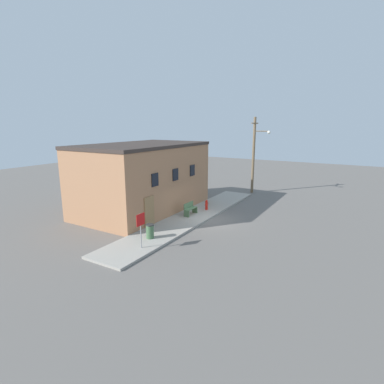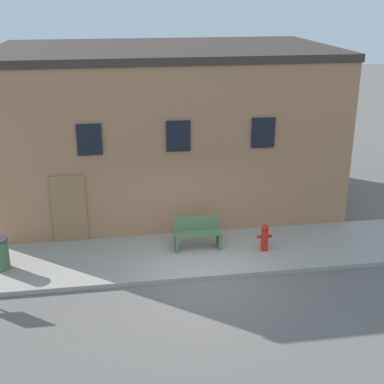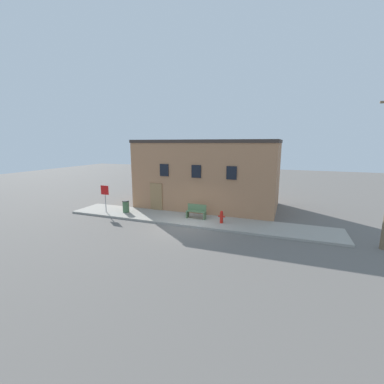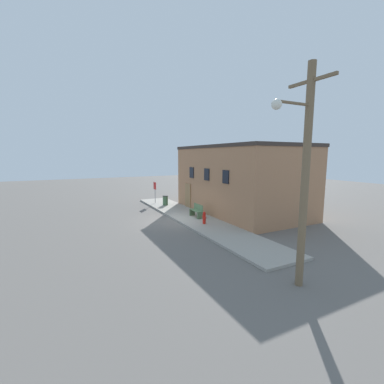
% 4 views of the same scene
% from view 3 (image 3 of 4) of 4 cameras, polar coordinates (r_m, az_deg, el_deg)
% --- Properties ---
extents(ground_plane, '(80.00, 80.00, 0.00)m').
position_cam_3_polar(ground_plane, '(16.29, -1.47, -7.80)').
color(ground_plane, '#66605B').
extents(sidewalk, '(18.47, 2.76, 0.14)m').
position_cam_3_polar(sidewalk, '(17.49, 0.25, -6.25)').
color(sidewalk, '#9E998E').
rests_on(sidewalk, ground).
extents(brick_building, '(10.94, 6.30, 5.45)m').
position_cam_3_polar(brick_building, '(21.19, 3.82, 4.09)').
color(brick_building, '#A87551').
rests_on(brick_building, ground).
extents(fire_hydrant, '(0.44, 0.21, 0.81)m').
position_cam_3_polar(fire_hydrant, '(16.65, 6.58, -5.51)').
color(fire_hydrant, red).
rests_on(fire_hydrant, sidewalk).
extents(stop_sign, '(0.68, 0.06, 2.01)m').
position_cam_3_polar(stop_sign, '(19.97, -18.78, -0.33)').
color(stop_sign, gray).
rests_on(stop_sign, sidewalk).
extents(bench, '(1.33, 0.44, 0.95)m').
position_cam_3_polar(bench, '(17.57, 0.96, -4.39)').
color(bench, '#4C6B47').
rests_on(bench, sidewalk).
extents(trash_bin, '(0.49, 0.49, 0.88)m').
position_cam_3_polar(trash_bin, '(19.71, -14.48, -3.10)').
color(trash_bin, '#426642').
rests_on(trash_bin, sidewalk).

